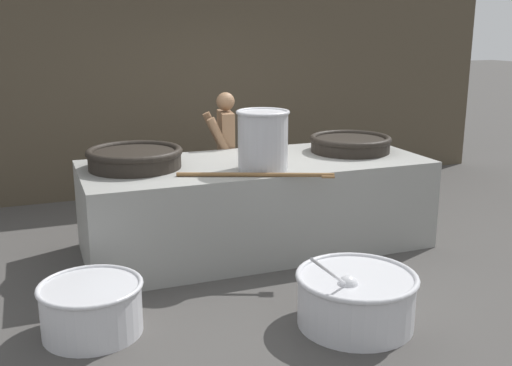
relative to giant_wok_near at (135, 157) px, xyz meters
The scene contains 10 objects.
ground_plane 1.61m from the giant_wok_near, ahead, with size 60.00×60.00×0.00m, color #474442.
back_wall 2.84m from the giant_wok_near, 63.83° to the left, with size 9.52×0.24×3.32m, color #4C4233.
hearth_platform 1.36m from the giant_wok_near, ahead, with size 3.56×1.44×0.93m.
giant_wok_near is the anchor object (origin of this frame).
giant_wok_far 2.39m from the giant_wok_near, ahead, with size 0.91×0.91×0.18m.
stock_pot 1.27m from the giant_wok_near, 23.89° to the right, with size 0.52×0.52×0.58m.
stirring_paddle 1.30m from the giant_wok_near, 37.02° to the right, with size 1.39×0.61×0.04m.
cook 1.48m from the giant_wok_near, 34.86° to the left, with size 0.41×0.60×1.55m.
prep_bowl_vegetables 2.58m from the giant_wok_near, 57.01° to the right, with size 1.11×0.96×0.81m.
prep_bowl_meat 1.78m from the giant_wok_near, 112.96° to the right, with size 0.80×0.80×0.41m.
Camera 1 is at (-2.15, -5.66, 2.27)m, focal length 42.00 mm.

